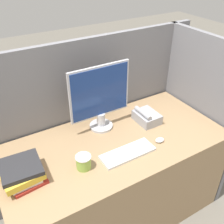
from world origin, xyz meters
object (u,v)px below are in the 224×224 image
at_px(book_stack, 21,172).
at_px(desk_telephone, 147,117).
at_px(keyboard, 128,153).
at_px(monitor, 100,98).
at_px(mouse, 160,140).
at_px(coffee_cup, 84,162).

relative_size(book_stack, desk_telephone, 1.50).
bearing_deg(desk_telephone, keyboard, -144.44).
relative_size(monitor, keyboard, 1.33).
bearing_deg(monitor, keyboard, -89.69).
xyz_separation_m(mouse, book_stack, (-0.94, 0.15, 0.04)).
height_order(mouse, desk_telephone, desk_telephone).
height_order(monitor, book_stack, monitor).
xyz_separation_m(keyboard, mouse, (0.27, -0.01, 0.00)).
relative_size(monitor, mouse, 7.41).
relative_size(coffee_cup, desk_telephone, 0.49).
height_order(monitor, desk_telephone, monitor).
bearing_deg(monitor, coffee_cup, -132.91).
distance_m(monitor, book_stack, 0.73).
distance_m(keyboard, coffee_cup, 0.31).
bearing_deg(book_stack, monitor, 18.42).
distance_m(mouse, book_stack, 0.96).
bearing_deg(book_stack, keyboard, -12.52).
height_order(keyboard, coffee_cup, coffee_cup).
bearing_deg(book_stack, mouse, -9.34).
bearing_deg(book_stack, coffee_cup, -16.79).
bearing_deg(keyboard, book_stack, 167.48).
bearing_deg(mouse, monitor, 126.11).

